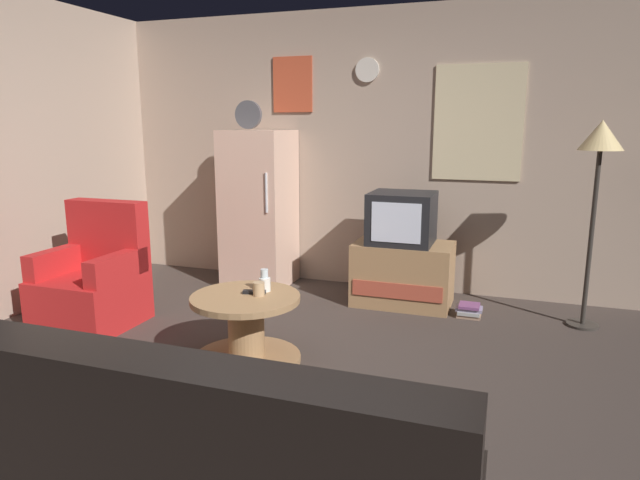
{
  "coord_description": "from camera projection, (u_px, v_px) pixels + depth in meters",
  "views": [
    {
      "loc": [
        1.35,
        -2.78,
        1.57
      ],
      "look_at": [
        0.06,
        0.9,
        0.75
      ],
      "focal_mm": 31.38,
      "sensor_mm": 36.0,
      "label": 1
    }
  ],
  "objects": [
    {
      "name": "wine_glass",
      "position": [
        264.0,
        280.0,
        3.74
      ],
      "size": [
        0.05,
        0.05,
        0.15
      ],
      "primitive_type": "cylinder",
      "color": "silver",
      "rests_on": "coffee_table"
    },
    {
      "name": "standing_lamp",
      "position": [
        600.0,
        152.0,
        4.12
      ],
      "size": [
        0.32,
        0.32,
        1.59
      ],
      "color": "#332D28",
      "rests_on": "ground_plane"
    },
    {
      "name": "mug_ceramic_white",
      "position": [
        265.0,
        285.0,
        3.74
      ],
      "size": [
        0.08,
        0.08,
        0.09
      ],
      "primitive_type": "cylinder",
      "color": "silver",
      "rests_on": "coffee_table"
    },
    {
      "name": "mug_ceramic_tan",
      "position": [
        259.0,
        289.0,
        3.64
      ],
      "size": [
        0.08,
        0.08,
        0.09
      ],
      "primitive_type": "cylinder",
      "color": "tan",
      "rests_on": "coffee_table"
    },
    {
      "name": "crt_tv",
      "position": [
        402.0,
        218.0,
        4.79
      ],
      "size": [
        0.54,
        0.51,
        0.44
      ],
      "color": "black",
      "rests_on": "tv_stand"
    },
    {
      "name": "ground_plane",
      "position": [
        260.0,
        392.0,
        3.32
      ],
      "size": [
        12.0,
        12.0,
        0.0
      ],
      "primitive_type": "plane",
      "color": "#3D332D"
    },
    {
      "name": "wall_with_art",
      "position": [
        368.0,
        151.0,
        5.31
      ],
      "size": [
        5.2,
        0.12,
        2.59
      ],
      "color": "tan",
      "rests_on": "ground_plane"
    },
    {
      "name": "remote_control",
      "position": [
        254.0,
        292.0,
        3.69
      ],
      "size": [
        0.16,
        0.08,
        0.02
      ],
      "primitive_type": "cube",
      "rotation": [
        0.0,
        0.0,
        0.26
      ],
      "color": "black",
      "rests_on": "coffee_table"
    },
    {
      "name": "coffee_table",
      "position": [
        246.0,
        329.0,
        3.7
      ],
      "size": [
        0.72,
        0.72,
        0.46
      ],
      "color": "#9E754C",
      "rests_on": "ground_plane"
    },
    {
      "name": "book_stack",
      "position": [
        469.0,
        311.0,
        4.6
      ],
      "size": [
        0.21,
        0.17,
        0.11
      ],
      "color": "#A07D64",
      "rests_on": "ground_plane"
    },
    {
      "name": "tv_stand",
      "position": [
        403.0,
        274.0,
        4.89
      ],
      "size": [
        0.84,
        0.53,
        0.55
      ],
      "color": "#9E754C",
      "rests_on": "ground_plane"
    },
    {
      "name": "fridge",
      "position": [
        259.0,
        208.0,
        5.42
      ],
      "size": [
        0.6,
        0.62,
        1.77
      ],
      "color": "beige",
      "rests_on": "ground_plane"
    },
    {
      "name": "armchair",
      "position": [
        94.0,
        282.0,
        4.4
      ],
      "size": [
        0.68,
        0.68,
        0.96
      ],
      "color": "red",
      "rests_on": "ground_plane"
    }
  ]
}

